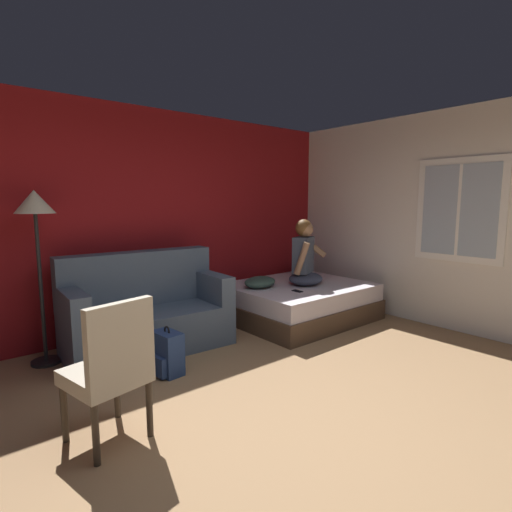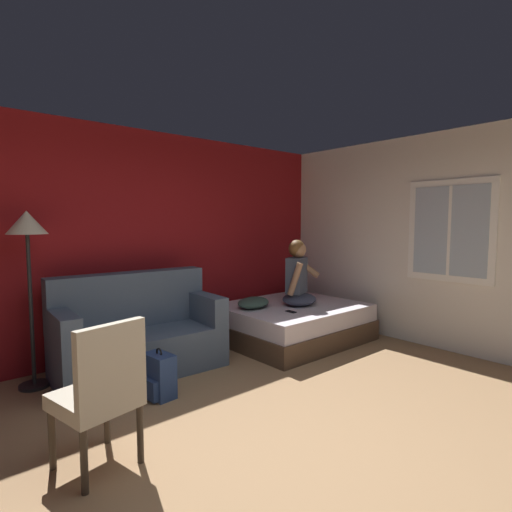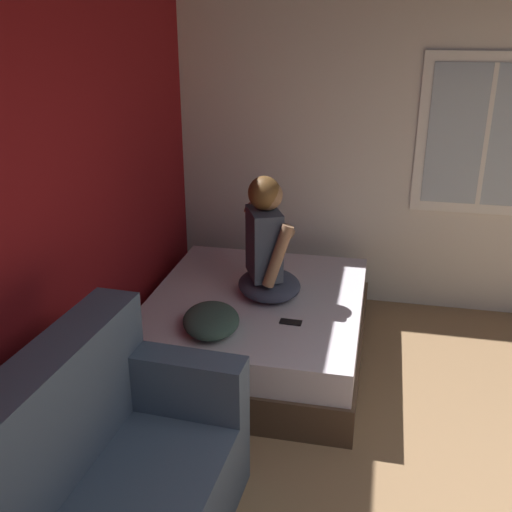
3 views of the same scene
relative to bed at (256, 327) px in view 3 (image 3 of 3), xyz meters
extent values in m
cube|color=white|center=(1.10, -1.57, 1.25)|extent=(0.02, 1.04, 1.24)
cube|color=#9EB2C6|center=(1.09, -1.57, 1.25)|extent=(0.01, 0.88, 1.08)
cube|color=white|center=(1.09, -1.57, 1.25)|extent=(0.01, 0.04, 1.08)
cube|color=#4C3828|center=(0.00, 0.00, -0.11)|extent=(1.81, 1.54, 0.26)
cube|color=silver|center=(0.00, 0.00, 0.13)|extent=(1.76, 1.49, 0.22)
cube|color=#47566B|center=(-2.04, 0.51, 0.50)|extent=(1.71, 0.33, 0.60)
cube|color=#47566B|center=(-1.30, 0.17, 0.36)|extent=(0.22, 0.81, 0.32)
ellipsoid|color=#383D51|center=(0.05, -0.09, 0.32)|extent=(0.65, 0.61, 0.16)
cube|color=#3F4756|center=(0.03, -0.05, 0.64)|extent=(0.38, 0.32, 0.48)
cylinder|color=#936B4C|center=(-0.13, -0.18, 0.62)|extent=(0.16, 0.23, 0.44)
cylinder|color=#936B4C|center=(0.22, -0.05, 0.74)|extent=(0.23, 0.37, 0.29)
sphere|color=#936B4C|center=(0.04, -0.07, 0.99)|extent=(0.21, 0.21, 0.21)
ellipsoid|color=brown|center=(0.03, -0.05, 1.00)|extent=(0.30, 0.29, 0.23)
ellipsoid|color=#385147|center=(-0.53, 0.18, 0.31)|extent=(0.56, 0.48, 0.14)
cube|color=black|center=(-0.33, -0.31, 0.25)|extent=(0.07, 0.15, 0.01)
camera|label=1|loc=(-3.83, -3.70, 1.36)|focal=28.00mm
camera|label=2|loc=(-3.83, -3.70, 1.36)|focal=28.00mm
camera|label=3|loc=(-3.76, -0.81, 2.12)|focal=42.00mm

